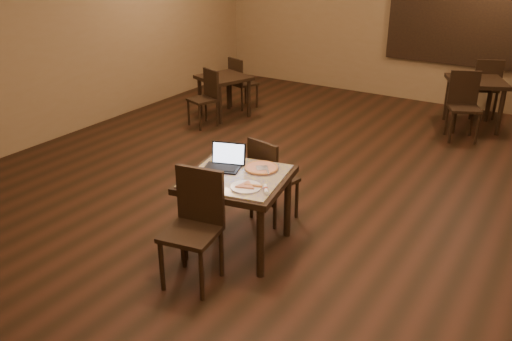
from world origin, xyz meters
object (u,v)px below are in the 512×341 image
Objects in this scene: laptop at (225,161)px; other_table_b at (224,83)px; tiled_table at (237,185)px; pizza_pan at (261,169)px; chair_main_far at (269,176)px; other_table_b_chair_near at (206,95)px; chair_main_near at (195,220)px; other_table_b_chair_far at (240,80)px; other_table_a at (476,88)px; other_table_a_chair_near at (464,102)px; other_table_a_chair_far at (485,85)px.

other_table_b is (-2.28, 3.21, -0.26)m from laptop.
pizza_pan is at bearing 52.52° from tiled_table.
other_table_b_chair_near is at bearing -29.07° from chair_main_far.
chair_main_near is (-0.02, -0.61, -0.09)m from tiled_table.
other_table_b is (-2.46, 2.69, 0.05)m from chair_main_far.
other_table_b_chair_far is (-2.51, 3.83, -0.16)m from tiled_table.
other_table_a is 1.16× the size of other_table_b.
chair_main_far is 2.68× the size of pizza_pan.
chair_main_far reaches higher than other_table_b.
other_table_b_chair_near is 1.00× the size of other_table_b_chair_far.
other_table_b_chair_near is at bearing 111.45° from laptop.
laptop is 0.44× the size of other_table_b_chair_near.
chair_main_far is 4.43m from other_table_a.
chair_main_near is 0.78m from laptop.
tiled_table is 3.14× the size of pizza_pan.
other_table_b is at bearing 171.47° from other_table_a_chair_near.
other_table_a_chair_near is at bearing -152.46° from other_table_b_chair_far.
other_table_b_chair_far is (-3.66, -1.66, -0.06)m from other_table_a_chair_far.
chair_main_near is 4.19m from other_table_b_chair_near.
laptop is at bearing 141.81° from tiled_table.
other_table_a is 3.79m from other_table_b_chair_far.
chair_main_near is 5.63m from other_table_a.
chair_main_near is 0.94× the size of other_table_a.
other_table_a_chair_far is (1.17, 4.86, 0.04)m from chair_main_far.
chair_main_near is at bearing -126.94° from other_table_a_chair_near.
other_table_a_chair_far is 4.24m from other_table_b.
tiled_table is 4.46m from other_table_a_chair_near.
laptop is 0.40× the size of other_table_a_chair_near.
tiled_table is at bearing -127.25° from other_table_a.
tiled_table is at bearing 53.72° from other_table_a_chair_far.
other_table_a is 0.59m from other_table_a_chair_near.
chair_main_far is 0.99× the size of other_table_b.
other_table_a_chair_far is at bearing 78.83° from pizza_pan.
other_table_a is at bearing 56.10° from laptop.
laptop reaches higher than other_table_b_chair_near.
other_table_a_chair_near is 1.12× the size of other_table_b_chair_near.
tiled_table is 5.03m from other_table_a.
chair_main_far reaches higher than other_table_b_chair_near.
other_table_a_chair_far is at bearing -135.95° from other_table_b_chair_far.
other_table_a reaches higher than other_table_b.
other_table_a_chair_far is at bearing 62.11° from other_table_a.
tiled_table is 2.77× the size of laptop.
other_table_b is at bearing 112.21° from chair_main_near.
other_table_a_chair_near is 3.86m from other_table_b_chair_near.
tiled_table reaches higher than other_table_a.
other_table_b_chair_far reaches higher than tiled_table.
other_table_b_chair_far is (-0.05, 1.03, 0.00)m from other_table_b_chair_near.
pizza_pan is 0.35× the size of other_table_a_chair_far.
laptop reaches higher than other_table_a_chair_near.
tiled_table is at bearing -128.46° from other_table_a_chair_near.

